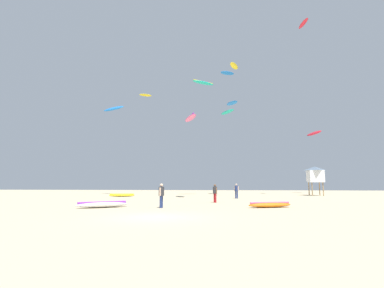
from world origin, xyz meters
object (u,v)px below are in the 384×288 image
(kite_aloft_2, at_px, (114,109))
(kite_aloft_8, at_px, (203,83))
(person_foreground, at_px, (161,194))
(person_left, at_px, (236,190))
(kite_aloft_3, at_px, (314,133))
(kite_grounded_near, at_px, (270,205))
(kite_grounded_mid, at_px, (102,205))
(kite_aloft_1, at_px, (234,66))
(kite_aloft_5, at_px, (232,103))
(kite_aloft_7, at_px, (227,73))
(kite_aloft_9, at_px, (146,95))
(lifeguard_tower, at_px, (315,174))
(kite_aloft_6, at_px, (303,23))
(kite_grounded_far, at_px, (122,195))
(kite_aloft_0, at_px, (227,112))
(person_midground, at_px, (215,192))
(kite_aloft_4, at_px, (191,118))

(kite_aloft_2, height_order, kite_aloft_8, kite_aloft_8)
(person_foreground, xyz_separation_m, kite_aloft_2, (-11.99, 21.51, 12.16))
(person_left, bearing_deg, kite_aloft_3, 165.26)
(kite_grounded_near, xyz_separation_m, kite_grounded_mid, (-12.17, -1.29, 0.02))
(person_left, xyz_separation_m, kite_aloft_1, (0.36, 6.04, 17.69))
(person_foreground, bearing_deg, kite_aloft_8, 96.57)
(kite_aloft_5, relative_size, kite_aloft_7, 0.72)
(person_foreground, bearing_deg, kite_aloft_9, 119.14)
(person_foreground, height_order, lifeguard_tower, lifeguard_tower)
(kite_aloft_2, height_order, kite_aloft_6, kite_aloft_6)
(kite_aloft_9, bearing_deg, lifeguard_tower, -23.46)
(kite_grounded_far, distance_m, kite_aloft_7, 31.92)
(kite_aloft_1, bearing_deg, kite_grounded_near, -85.89)
(kite_aloft_0, relative_size, kite_aloft_9, 1.44)
(lifeguard_tower, height_order, kite_aloft_2, kite_aloft_2)
(kite_aloft_9, bearing_deg, person_left, -51.71)
(person_left, relative_size, kite_aloft_7, 0.59)
(kite_aloft_2, xyz_separation_m, kite_aloft_3, (32.72, 9.40, -2.77))
(person_midground, xyz_separation_m, kite_grounded_far, (-12.49, 10.82, -0.79))
(kite_grounded_mid, distance_m, kite_aloft_1, 29.32)
(kite_aloft_3, bearing_deg, kite_grounded_far, -154.76)
(kite_grounded_near, bearing_deg, kite_aloft_9, 118.51)
(kite_aloft_3, height_order, kite_aloft_6, kite_aloft_6)
(kite_aloft_0, distance_m, kite_aloft_9, 20.98)
(kite_aloft_1, xyz_separation_m, kite_aloft_8, (-4.50, -0.10, -2.44))
(kite_aloft_4, bearing_deg, kite_aloft_1, 48.52)
(kite_aloft_3, xyz_separation_m, kite_aloft_5, (-14.73, -13.59, 2.02))
(kite_aloft_4, distance_m, kite_aloft_6, 22.47)
(person_foreground, bearing_deg, kite_aloft_6, 62.10)
(person_left, bearing_deg, kite_grounded_near, 33.31)
(person_left, distance_m, kite_aloft_7, 29.77)
(person_foreground, relative_size, kite_grounded_far, 0.50)
(kite_aloft_8, bearing_deg, kite_grounded_mid, -107.62)
(kite_aloft_0, height_order, kite_aloft_7, kite_aloft_7)
(lifeguard_tower, height_order, kite_aloft_9, kite_aloft_9)
(person_midground, xyz_separation_m, kite_aloft_7, (2.17, 27.60, 22.08))
(kite_aloft_4, relative_size, kite_aloft_7, 1.42)
(person_foreground, xyz_separation_m, kite_grounded_far, (-8.71, 17.03, -0.83))
(kite_aloft_1, bearing_deg, kite_aloft_4, -131.48)
(person_left, height_order, kite_aloft_6, kite_aloft_6)
(person_foreground, bearing_deg, kite_aloft_4, 99.02)
(lifeguard_tower, xyz_separation_m, kite_aloft_3, (2.80, 8.34, 7.36))
(kite_grounded_far, bearing_deg, kite_aloft_3, 25.24)
(kite_aloft_9, bearing_deg, kite_aloft_4, -62.34)
(lifeguard_tower, bearing_deg, kite_grounded_far, -168.25)
(kite_aloft_1, relative_size, kite_aloft_3, 0.68)
(lifeguard_tower, bearing_deg, person_foreground, -128.46)
(kite_aloft_1, xyz_separation_m, kite_aloft_9, (-17.01, 15.06, 0.73))
(kite_grounded_far, relative_size, kite_aloft_8, 1.01)
(kite_aloft_4, xyz_separation_m, kite_aloft_5, (5.21, 3.96, 2.82))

